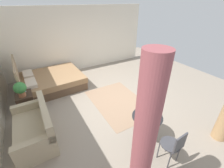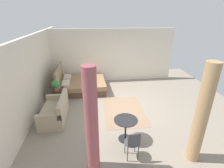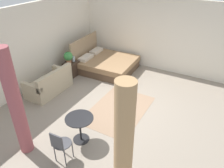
{
  "view_description": "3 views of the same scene",
  "coord_description": "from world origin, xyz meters",
  "px_view_note": "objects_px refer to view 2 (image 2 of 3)",
  "views": [
    {
      "loc": [
        -3.65,
        2.12,
        2.93
      ],
      "look_at": [
        -0.21,
        0.14,
        0.68
      ],
      "focal_mm": 24.08,
      "sensor_mm": 36.0,
      "label": 1
    },
    {
      "loc": [
        -5.76,
        1.01,
        3.45
      ],
      "look_at": [
        0.58,
        0.3,
        0.76
      ],
      "focal_mm": 27.12,
      "sensor_mm": 36.0,
      "label": 2
    },
    {
      "loc": [
        -4.92,
        -2.43,
        3.93
      ],
      "look_at": [
        -0.38,
        0.13,
        0.87
      ],
      "focal_mm": 34.74,
      "sensor_mm": 36.0,
      "label": 3
    }
  ],
  "objects_px": {
    "couch": "(55,112)",
    "nightstand": "(58,95)",
    "vase": "(59,86)",
    "potted_plant": "(56,85)",
    "bed": "(81,85)",
    "cafe_chair_near_window": "(133,142)",
    "balcony_table": "(126,126)"
  },
  "relations": [
    {
      "from": "bed",
      "to": "vase",
      "type": "xyz_separation_m",
      "value": [
        -0.91,
        0.85,
        0.36
      ]
    },
    {
      "from": "cafe_chair_near_window",
      "to": "bed",
      "type": "bearing_deg",
      "value": 19.04
    },
    {
      "from": "couch",
      "to": "cafe_chair_near_window",
      "type": "xyz_separation_m",
      "value": [
        -2.04,
        -2.26,
        0.24
      ]
    },
    {
      "from": "couch",
      "to": "nightstand",
      "type": "distance_m",
      "value": 1.32
    },
    {
      "from": "potted_plant",
      "to": "cafe_chair_near_window",
      "type": "height_order",
      "value": "potted_plant"
    },
    {
      "from": "bed",
      "to": "potted_plant",
      "type": "height_order",
      "value": "bed"
    },
    {
      "from": "couch",
      "to": "vase",
      "type": "relative_size",
      "value": 7.81
    },
    {
      "from": "potted_plant",
      "to": "balcony_table",
      "type": "relative_size",
      "value": 0.64
    },
    {
      "from": "balcony_table",
      "to": "bed",
      "type": "bearing_deg",
      "value": 22.04
    },
    {
      "from": "potted_plant",
      "to": "vase",
      "type": "distance_m",
      "value": 0.27
    },
    {
      "from": "bed",
      "to": "nightstand",
      "type": "relative_size",
      "value": 4.03
    },
    {
      "from": "vase",
      "to": "potted_plant",
      "type": "bearing_deg",
      "value": 167.18
    },
    {
      "from": "couch",
      "to": "bed",
      "type": "bearing_deg",
      "value": -17.83
    },
    {
      "from": "bed",
      "to": "vase",
      "type": "height_order",
      "value": "bed"
    },
    {
      "from": "vase",
      "to": "balcony_table",
      "type": "bearing_deg",
      "value": -139.64
    },
    {
      "from": "couch",
      "to": "cafe_chair_near_window",
      "type": "height_order",
      "value": "cafe_chair_near_window"
    },
    {
      "from": "bed",
      "to": "nightstand",
      "type": "height_order",
      "value": "bed"
    },
    {
      "from": "potted_plant",
      "to": "balcony_table",
      "type": "xyz_separation_m",
      "value": [
        -2.51,
        -2.37,
        -0.32
      ]
    },
    {
      "from": "balcony_table",
      "to": "vase",
      "type": "bearing_deg",
      "value": 40.36
    },
    {
      "from": "bed",
      "to": "potted_plant",
      "type": "distance_m",
      "value": 1.53
    },
    {
      "from": "vase",
      "to": "balcony_table",
      "type": "height_order",
      "value": "vase"
    },
    {
      "from": "balcony_table",
      "to": "couch",
      "type": "bearing_deg",
      "value": 59.69
    },
    {
      "from": "bed",
      "to": "cafe_chair_near_window",
      "type": "distance_m",
      "value": 4.63
    },
    {
      "from": "couch",
      "to": "nightstand",
      "type": "xyz_separation_m",
      "value": [
        1.31,
        0.13,
        -0.02
      ]
    },
    {
      "from": "couch",
      "to": "potted_plant",
      "type": "xyz_separation_m",
      "value": [
        1.21,
        0.15,
        0.51
      ]
    },
    {
      "from": "nightstand",
      "to": "vase",
      "type": "relative_size",
      "value": 2.8
    },
    {
      "from": "couch",
      "to": "vase",
      "type": "bearing_deg",
      "value": 3.89
    },
    {
      "from": "bed",
      "to": "couch",
      "type": "bearing_deg",
      "value": 162.17
    },
    {
      "from": "bed",
      "to": "balcony_table",
      "type": "height_order",
      "value": "bed"
    },
    {
      "from": "nightstand",
      "to": "cafe_chair_near_window",
      "type": "xyz_separation_m",
      "value": [
        -3.35,
        -2.39,
        0.25
      ]
    },
    {
      "from": "nightstand",
      "to": "cafe_chair_near_window",
      "type": "relative_size",
      "value": 0.64
    },
    {
      "from": "nightstand",
      "to": "vase",
      "type": "distance_m",
      "value": 0.39
    }
  ]
}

